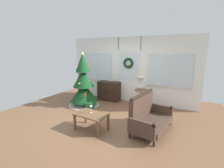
{
  "coord_description": "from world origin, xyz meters",
  "views": [
    {
      "loc": [
        2.31,
        -3.72,
        2.04
      ],
      "look_at": [
        0.05,
        0.55,
        1.0
      ],
      "focal_mm": 25.24,
      "sensor_mm": 36.0,
      "label": 1
    }
  ],
  "objects_px": {
    "coffee_table": "(91,116)",
    "side_table": "(141,96)",
    "gift_box": "(90,106)",
    "wine_glass": "(91,108)",
    "christmas_tree": "(84,85)",
    "settee_sofa": "(148,116)",
    "dresser_cabinet": "(109,91)",
    "table_lamp": "(141,81)"
  },
  "relations": [
    {
      "from": "coffee_table",
      "to": "side_table",
      "type": "bearing_deg",
      "value": 69.46
    },
    {
      "from": "gift_box",
      "to": "wine_glass",
      "type": "bearing_deg",
      "value": -52.63
    },
    {
      "from": "christmas_tree",
      "to": "gift_box",
      "type": "xyz_separation_m",
      "value": [
        0.45,
        -0.26,
        -0.65
      ]
    },
    {
      "from": "gift_box",
      "to": "coffee_table",
      "type": "bearing_deg",
      "value": -52.7
    },
    {
      "from": "settee_sofa",
      "to": "gift_box",
      "type": "relative_size",
      "value": 6.13
    },
    {
      "from": "dresser_cabinet",
      "to": "side_table",
      "type": "xyz_separation_m",
      "value": [
        1.51,
        -0.45,
        0.12
      ]
    },
    {
      "from": "dresser_cabinet",
      "to": "christmas_tree",
      "type": "bearing_deg",
      "value": -120.23
    },
    {
      "from": "dresser_cabinet",
      "to": "coffee_table",
      "type": "bearing_deg",
      "value": -71.77
    },
    {
      "from": "table_lamp",
      "to": "wine_glass",
      "type": "distance_m",
      "value": 2.09
    },
    {
      "from": "side_table",
      "to": "coffee_table",
      "type": "xyz_separation_m",
      "value": [
        -0.73,
        -1.94,
        -0.14
      ]
    },
    {
      "from": "christmas_tree",
      "to": "gift_box",
      "type": "distance_m",
      "value": 0.83
    },
    {
      "from": "dresser_cabinet",
      "to": "side_table",
      "type": "distance_m",
      "value": 1.58
    },
    {
      "from": "side_table",
      "to": "coffee_table",
      "type": "distance_m",
      "value": 2.08
    },
    {
      "from": "settee_sofa",
      "to": "wine_glass",
      "type": "height_order",
      "value": "settee_sofa"
    },
    {
      "from": "gift_box",
      "to": "settee_sofa",
      "type": "bearing_deg",
      "value": -12.91
    },
    {
      "from": "settee_sofa",
      "to": "table_lamp",
      "type": "xyz_separation_m",
      "value": [
        -0.65,
        1.31,
        0.63
      ]
    },
    {
      "from": "side_table",
      "to": "gift_box",
      "type": "bearing_deg",
      "value": -154.69
    },
    {
      "from": "settee_sofa",
      "to": "wine_glass",
      "type": "relative_size",
      "value": 7.41
    },
    {
      "from": "christmas_tree",
      "to": "table_lamp",
      "type": "relative_size",
      "value": 4.57
    },
    {
      "from": "table_lamp",
      "to": "gift_box",
      "type": "height_order",
      "value": "table_lamp"
    },
    {
      "from": "side_table",
      "to": "table_lamp",
      "type": "bearing_deg",
      "value": 146.31
    },
    {
      "from": "christmas_tree",
      "to": "gift_box",
      "type": "height_order",
      "value": "christmas_tree"
    },
    {
      "from": "christmas_tree",
      "to": "gift_box",
      "type": "bearing_deg",
      "value": -29.64
    },
    {
      "from": "settee_sofa",
      "to": "gift_box",
      "type": "bearing_deg",
      "value": 167.09
    },
    {
      "from": "settee_sofa",
      "to": "side_table",
      "type": "distance_m",
      "value": 1.41
    },
    {
      "from": "dresser_cabinet",
      "to": "coffee_table",
      "type": "xyz_separation_m",
      "value": [
        0.79,
        -2.39,
        -0.03
      ]
    },
    {
      "from": "dresser_cabinet",
      "to": "settee_sofa",
      "type": "bearing_deg",
      "value": -39.26
    },
    {
      "from": "christmas_tree",
      "to": "dresser_cabinet",
      "type": "xyz_separation_m",
      "value": [
        0.56,
        0.96,
        -0.37
      ]
    },
    {
      "from": "side_table",
      "to": "coffee_table",
      "type": "height_order",
      "value": "side_table"
    },
    {
      "from": "dresser_cabinet",
      "to": "settee_sofa",
      "type": "height_order",
      "value": "settee_sofa"
    },
    {
      "from": "dresser_cabinet",
      "to": "settee_sofa",
      "type": "relative_size",
      "value": 0.64
    },
    {
      "from": "coffee_table",
      "to": "wine_glass",
      "type": "bearing_deg",
      "value": 126.08
    },
    {
      "from": "settee_sofa",
      "to": "gift_box",
      "type": "height_order",
      "value": "settee_sofa"
    },
    {
      "from": "christmas_tree",
      "to": "table_lamp",
      "type": "xyz_separation_m",
      "value": [
        2.01,
        0.55,
        0.24
      ]
    },
    {
      "from": "settee_sofa",
      "to": "coffee_table",
      "type": "xyz_separation_m",
      "value": [
        -1.32,
        -0.67,
        -0.01
      ]
    },
    {
      "from": "settee_sofa",
      "to": "christmas_tree",
      "type": "bearing_deg",
      "value": 164.01
    },
    {
      "from": "christmas_tree",
      "to": "gift_box",
      "type": "relative_size",
      "value": 8.54
    },
    {
      "from": "gift_box",
      "to": "christmas_tree",
      "type": "bearing_deg",
      "value": 150.36
    },
    {
      "from": "christmas_tree",
      "to": "table_lamp",
      "type": "bearing_deg",
      "value": 15.29
    },
    {
      "from": "gift_box",
      "to": "table_lamp",
      "type": "bearing_deg",
      "value": 27.33
    },
    {
      "from": "christmas_tree",
      "to": "wine_glass",
      "type": "height_order",
      "value": "christmas_tree"
    },
    {
      "from": "wine_glass",
      "to": "gift_box",
      "type": "bearing_deg",
      "value": 127.37
    }
  ]
}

